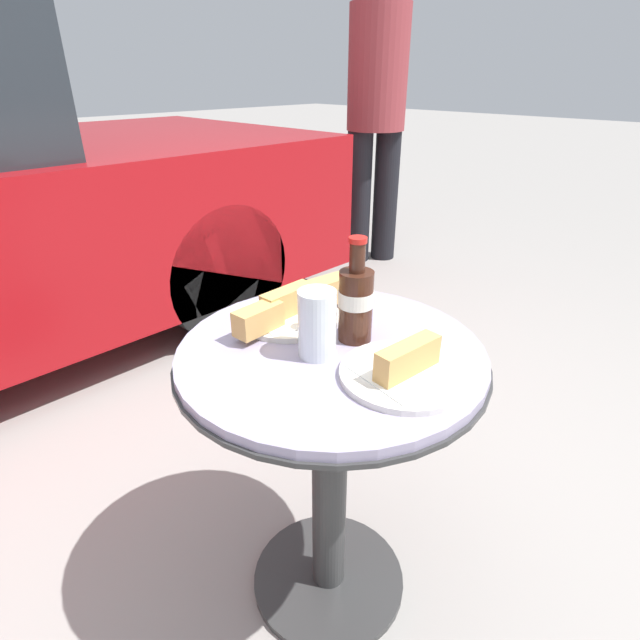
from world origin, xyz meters
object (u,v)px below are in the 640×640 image
bistro_table (330,428)px  cola_bottle_left (356,301)px  lunch_plate_near (405,370)px  drinking_glass (318,327)px  lunch_plate_far (295,307)px  pedestrian (376,104)px

bistro_table → cola_bottle_left: size_ratio=3.25×
lunch_plate_near → cola_bottle_left: bearing=73.4°
bistro_table → drinking_glass: (-0.04, -0.00, 0.26)m
drinking_glass → lunch_plate_near: drinking_glass is taller
drinking_glass → lunch_plate_far: bearing=62.2°
lunch_plate_near → lunch_plate_far: bearing=85.4°
cola_bottle_left → lunch_plate_far: size_ratio=0.64×
lunch_plate_near → pedestrian: bearing=40.1°
drinking_glass → lunch_plate_near: bearing=-72.7°
lunch_plate_far → pedestrian: 2.42m
pedestrian → bistro_table: bearing=-143.0°
bistro_table → pedestrian: pedestrian is taller
cola_bottle_left → lunch_plate_near: size_ratio=0.92×
cola_bottle_left → lunch_plate_far: (-0.02, 0.15, -0.06)m
drinking_glass → pedestrian: 2.57m
cola_bottle_left → lunch_plate_far: bearing=98.2°
drinking_glass → cola_bottle_left: bearing=-4.5°
lunch_plate_far → pedestrian: size_ratio=0.19×
drinking_glass → lunch_plate_near: (0.05, -0.17, -0.04)m
lunch_plate_far → cola_bottle_left: bearing=-81.8°
lunch_plate_far → pedestrian: pedestrian is taller
drinking_glass → lunch_plate_near: size_ratio=0.57×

